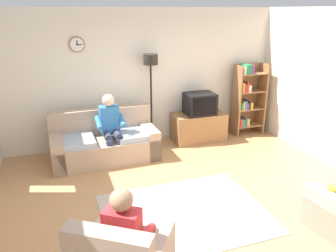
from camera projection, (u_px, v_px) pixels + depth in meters
ground_plane at (194, 204)px, 4.77m from camera, size 12.00×12.00×0.00m
back_wall_assembly at (144, 77)px, 6.69m from camera, size 6.20×0.17×2.70m
couch at (105, 143)px, 6.11m from camera, size 1.92×0.92×0.90m
tv_stand at (199, 127)px, 7.01m from camera, size 1.10×0.56×0.59m
tv at (200, 104)px, 6.82m from camera, size 0.60×0.49×0.44m
bookshelf at (247, 98)px, 7.26m from camera, size 0.68×0.36×1.57m
floor_lamp at (151, 75)px, 6.40m from camera, size 0.28×0.28×1.85m
area_rug at (185, 213)px, 4.54m from camera, size 2.20×1.70×0.01m
person_on_couch at (111, 125)px, 5.91m from camera, size 0.52×0.54×1.24m
person_in_left_armchair at (127, 231)px, 3.22m from camera, size 0.61×0.64×1.12m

